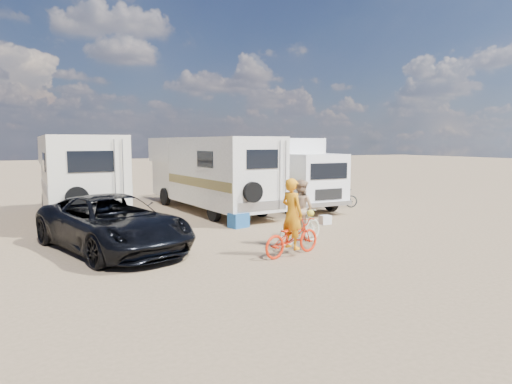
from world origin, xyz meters
name	(u,v)px	position (x,y,z in m)	size (l,w,h in m)	color
ground	(295,247)	(0.00, 0.00, 0.00)	(140.00, 140.00, 0.00)	#8F7555
rv_main	(209,174)	(0.16, 7.33, 1.53)	(2.28, 8.24, 3.05)	white
rv_left	(79,178)	(-4.91, 7.49, 1.54)	(2.44, 6.83, 3.08)	beige
box_truck	(288,173)	(3.59, 6.68, 1.51)	(2.24, 5.95, 3.02)	white
dark_suv	(112,223)	(-4.56, 1.76, 0.73)	(2.43, 5.27, 1.46)	black
bike_man	(292,237)	(-0.55, -0.77, 0.47)	(0.63, 1.79, 0.94)	red
bike_woman	(301,226)	(0.32, 0.23, 0.52)	(0.49, 1.72, 1.03)	beige
rider_man	(292,221)	(-0.55, -0.77, 0.89)	(0.65, 0.43, 1.79)	orange
rider_woman	(301,215)	(0.32, 0.23, 0.82)	(0.80, 0.62, 1.65)	tan
bike_parked	(340,198)	(5.56, 5.60, 0.42)	(0.56, 1.60, 0.84)	black
cooler	(239,220)	(-0.26, 3.28, 0.25)	(0.62, 0.45, 0.49)	#1F5595
crate	(245,215)	(0.63, 4.75, 0.16)	(0.40, 0.40, 0.32)	olive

